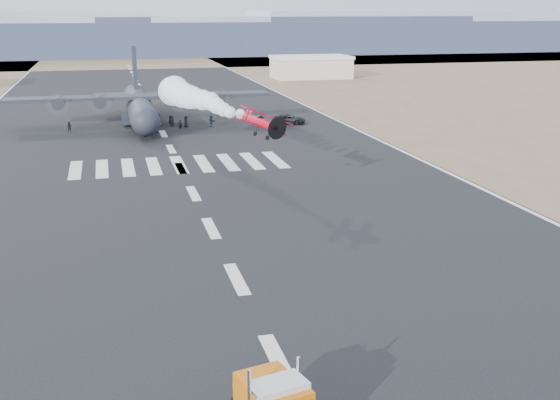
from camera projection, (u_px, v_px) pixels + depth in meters
name	position (u px, v px, depth m)	size (l,w,h in m)	color
ground	(278.00, 360.00, 37.61)	(500.00, 500.00, 0.00)	black
scrub_far	(126.00, 60.00, 252.84)	(500.00, 80.00, 0.00)	brown
runway_markings	(171.00, 149.00, 93.76)	(60.00, 260.00, 0.01)	silver
ridge_seg_d	(122.00, 38.00, 279.20)	(150.00, 50.00, 13.00)	#8B97B0
ridge_seg_e	(280.00, 34.00, 294.07)	(150.00, 50.00, 15.00)	#8B97B0
ridge_seg_f	(423.00, 31.00, 308.93)	(150.00, 50.00, 17.00)	#8B97B0
ridge_seg_g	(552.00, 34.00, 324.60)	(150.00, 50.00, 13.00)	#8B97B0
hangar_right	(311.00, 67.00, 187.89)	(20.50, 12.50, 5.90)	beige
aerobatic_biplane	(262.00, 122.00, 67.63)	(5.79, 5.65, 3.50)	red
smoke_trail	(184.00, 94.00, 87.80)	(7.70, 27.70, 3.84)	white
transport_aircraft	(140.00, 105.00, 113.45)	(41.15, 33.95, 11.93)	#202731
support_vehicle	(289.00, 119.00, 114.03)	(2.48, 5.37, 1.49)	black
crew_a	(180.00, 125.00, 108.16)	(0.60, 0.49, 1.65)	black
crew_b	(144.00, 122.00, 110.60)	(0.81, 0.50, 1.66)	black
crew_c	(171.00, 121.00, 111.89)	(1.07, 0.50, 1.66)	black
crew_d	(157.00, 127.00, 105.77)	(0.96, 0.49, 1.63)	black
crew_e	(186.00, 121.00, 110.87)	(0.88, 0.54, 1.81)	black
crew_f	(211.00, 121.00, 110.85)	(1.74, 0.56, 1.88)	black
crew_g	(173.00, 121.00, 111.16)	(0.61, 0.50, 1.68)	black
crew_h	(69.00, 127.00, 106.09)	(0.80, 0.49, 1.64)	black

